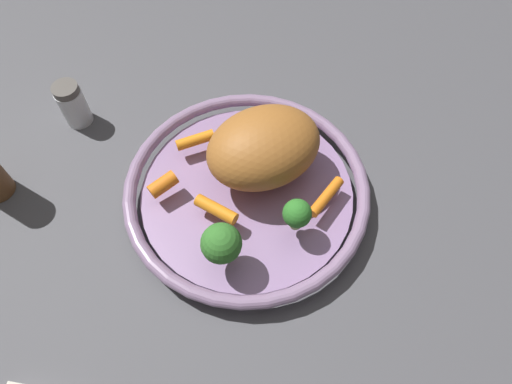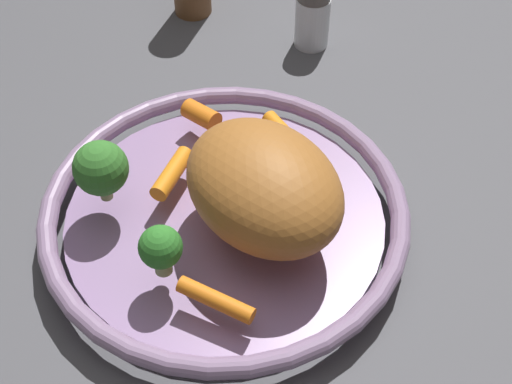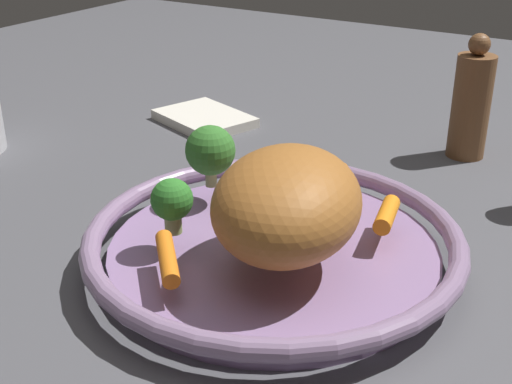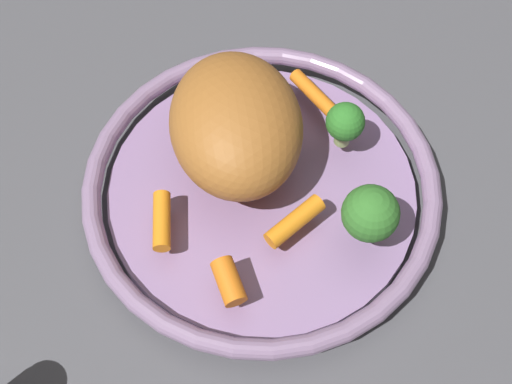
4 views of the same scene
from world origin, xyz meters
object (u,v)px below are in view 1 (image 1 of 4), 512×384
(roast_chicken_piece, at_px, (264,147))
(baby_carrot_right, at_px, (216,209))
(broccoli_floret_edge, at_px, (297,214))
(broccoli_floret_small, at_px, (221,244))
(salt_shaker, at_px, (73,104))
(baby_carrot_back, at_px, (195,140))
(serving_bowl, at_px, (247,191))
(baby_carrot_center, at_px, (326,197))
(baby_carrot_near_rim, at_px, (163,184))

(roast_chicken_piece, distance_m, baby_carrot_right, 0.11)
(broccoli_floret_edge, xyz_separation_m, broccoli_floret_small, (0.03, -0.10, 0.01))
(broccoli_floret_edge, xyz_separation_m, salt_shaker, (-0.27, -0.31, -0.03))
(baby_carrot_back, bearing_deg, salt_shaker, -120.49)
(baby_carrot_right, bearing_deg, serving_bowl, 128.25)
(serving_bowl, xyz_separation_m, roast_chicken_piece, (-0.03, 0.03, 0.06))
(baby_carrot_right, xyz_separation_m, broccoli_floret_small, (0.07, 0.00, 0.03))
(baby_carrot_right, height_order, broccoli_floret_small, broccoli_floret_small)
(baby_carrot_center, bearing_deg, baby_carrot_back, -126.71)
(baby_carrot_right, distance_m, baby_carrot_near_rim, 0.09)
(serving_bowl, relative_size, baby_carrot_right, 5.69)
(baby_carrot_right, height_order, salt_shaker, salt_shaker)
(roast_chicken_piece, xyz_separation_m, broccoli_floret_edge, (0.10, 0.03, -0.01))
(baby_carrot_right, distance_m, baby_carrot_back, 0.12)
(baby_carrot_center, bearing_deg, salt_shaker, -123.56)
(broccoli_floret_small, xyz_separation_m, salt_shaker, (-0.30, -0.20, -0.04))
(serving_bowl, bearing_deg, baby_carrot_right, -51.75)
(broccoli_floret_edge, bearing_deg, baby_carrot_back, -142.99)
(broccoli_floret_small, height_order, salt_shaker, broccoli_floret_small)
(baby_carrot_center, bearing_deg, serving_bowl, -111.47)
(baby_carrot_right, xyz_separation_m, broccoli_floret_edge, (0.04, 0.10, 0.02))
(serving_bowl, distance_m, roast_chicken_piece, 0.08)
(broccoli_floret_edge, bearing_deg, baby_carrot_center, 122.95)
(broccoli_floret_small, bearing_deg, serving_bowl, 155.65)
(baby_carrot_near_rim, height_order, baby_carrot_center, baby_carrot_near_rim)
(baby_carrot_center, bearing_deg, broccoli_floret_small, -67.96)
(salt_shaker, bearing_deg, baby_carrot_near_rim, 36.54)
(baby_carrot_near_rim, height_order, salt_shaker, salt_shaker)
(broccoli_floret_small, bearing_deg, baby_carrot_near_rim, -149.05)
(baby_carrot_near_rim, bearing_deg, baby_carrot_back, 144.18)
(baby_carrot_right, relative_size, salt_shaker, 0.80)
(baby_carrot_back, distance_m, baby_carrot_center, 0.21)
(baby_carrot_right, distance_m, baby_carrot_center, 0.15)
(broccoli_floret_edge, bearing_deg, baby_carrot_right, -109.48)
(roast_chicken_piece, bearing_deg, baby_carrot_right, -48.97)
(baby_carrot_back, height_order, broccoli_floret_small, broccoli_floret_small)
(serving_bowl, distance_m, baby_carrot_back, 0.11)
(baby_carrot_back, relative_size, baby_carrot_near_rim, 1.40)
(roast_chicken_piece, height_order, baby_carrot_back, roast_chicken_piece)
(salt_shaker, bearing_deg, baby_carrot_center, 56.44)
(baby_carrot_right, distance_m, broccoli_floret_small, 0.07)
(roast_chicken_piece, bearing_deg, broccoli_floret_edge, 14.29)
(roast_chicken_piece, distance_m, baby_carrot_near_rim, 0.15)
(roast_chicken_piece, height_order, baby_carrot_right, roast_chicken_piece)
(broccoli_floret_edge, relative_size, salt_shaker, 0.67)
(baby_carrot_right, relative_size, baby_carrot_near_rim, 1.53)
(baby_carrot_right, xyz_separation_m, salt_shaker, (-0.23, -0.20, -0.01))
(baby_carrot_back, distance_m, baby_carrot_near_rim, 0.09)
(baby_carrot_center, distance_m, salt_shaker, 0.43)
(serving_bowl, xyz_separation_m, salt_shaker, (-0.19, -0.25, 0.02))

